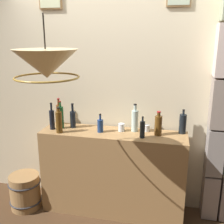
# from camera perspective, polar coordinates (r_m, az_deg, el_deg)

# --- Properties ---
(panelled_rear_partition) EXTENTS (3.48, 0.15, 2.75)m
(panelled_rear_partition) POSITION_cam_1_polar(r_m,az_deg,el_deg) (3.17, 1.31, 5.40)
(panelled_rear_partition) COLOR beige
(panelled_rear_partition) RESTS_ON ground
(bar_shelf_unit) EXTENTS (1.63, 0.42, 0.99)m
(bar_shelf_unit) POSITION_cam_1_polar(r_m,az_deg,el_deg) (3.23, 0.20, -12.57)
(bar_shelf_unit) COLOR #9E7547
(bar_shelf_unit) RESTS_ON ground
(liquor_bottle_mezcal) EXTENTS (0.07, 0.07, 0.32)m
(liquor_bottle_mezcal) POSITION_cam_1_polar(r_m,az_deg,el_deg) (3.18, -10.71, -1.08)
(liquor_bottle_mezcal) COLOR #174C23
(liquor_bottle_mezcal) RESTS_ON bar_shelf_unit
(liquor_bottle_vodka) EXTENTS (0.05, 0.05, 0.23)m
(liquor_bottle_vodka) POSITION_cam_1_polar(r_m,az_deg,el_deg) (2.86, 6.39, -3.60)
(liquor_bottle_vodka) COLOR black
(liquor_bottle_vodka) RESTS_ON bar_shelf_unit
(liquor_bottle_sherry) EXTENTS (0.07, 0.07, 0.21)m
(liquor_bottle_sherry) POSITION_cam_1_polar(r_m,az_deg,el_deg) (3.02, -2.47, -2.83)
(liquor_bottle_sherry) COLOR navy
(liquor_bottle_sherry) RESTS_ON bar_shelf_unit
(liquor_bottle_vermouth) EXTENTS (0.08, 0.08, 0.27)m
(liquor_bottle_vermouth) POSITION_cam_1_polar(r_m,az_deg,el_deg) (3.07, 14.61, -2.38)
(liquor_bottle_vermouth) COLOR black
(liquor_bottle_vermouth) RESTS_ON bar_shelf_unit
(liquor_bottle_brandy) EXTENTS (0.08, 0.08, 0.27)m
(liquor_bottle_brandy) POSITION_cam_1_polar(r_m,az_deg,el_deg) (2.96, 9.68, -2.72)
(liquor_bottle_brandy) COLOR #5A3914
(liquor_bottle_brandy) RESTS_ON bar_shelf_unit
(liquor_bottle_rye) EXTENTS (0.06, 0.06, 0.29)m
(liquor_bottle_rye) POSITION_cam_1_polar(r_m,az_deg,el_deg) (3.19, -8.22, -1.37)
(liquor_bottle_rye) COLOR black
(liquor_bottle_rye) RESTS_ON bar_shelf_unit
(liquor_bottle_rum) EXTENTS (0.06, 0.06, 0.31)m
(liquor_bottle_rum) POSITION_cam_1_polar(r_m,az_deg,el_deg) (3.17, -12.49, -1.45)
(liquor_bottle_rum) COLOR black
(liquor_bottle_rum) RESTS_ON bar_shelf_unit
(liquor_bottle_amaro) EXTENTS (0.06, 0.06, 0.32)m
(liquor_bottle_amaro) POSITION_cam_1_polar(r_m,az_deg,el_deg) (3.34, -11.04, -0.34)
(liquor_bottle_amaro) COLOR brown
(liquor_bottle_amaro) RESTS_ON bar_shelf_unit
(liquor_bottle_gin) EXTENTS (0.07, 0.07, 0.32)m
(liquor_bottle_gin) POSITION_cam_1_polar(r_m,az_deg,el_deg) (3.04, 4.81, -1.73)
(liquor_bottle_gin) COLOR silver
(liquor_bottle_gin) RESTS_ON bar_shelf_unit
(liquor_bottle_whiskey) EXTENTS (0.07, 0.07, 0.29)m
(liquor_bottle_whiskey) POSITION_cam_1_polar(r_m,az_deg,el_deg) (3.04, -11.06, -2.03)
(liquor_bottle_whiskey) COLOR #5B3B14
(liquor_bottle_whiskey) RESTS_ON bar_shelf_unit
(glass_tumbler_rocks) EXTENTS (0.07, 0.07, 0.07)m
(glass_tumbler_rocks) POSITION_cam_1_polar(r_m,az_deg,el_deg) (3.08, 7.25, -3.34)
(glass_tumbler_rocks) COLOR silver
(glass_tumbler_rocks) RESTS_ON bar_shelf_unit
(glass_tumbler_highball) EXTENTS (0.07, 0.07, 0.09)m
(glass_tumbler_highball) POSITION_cam_1_polar(r_m,az_deg,el_deg) (3.06, 1.98, -3.23)
(glass_tumbler_highball) COLOR silver
(glass_tumbler_highball) RESTS_ON bar_shelf_unit
(pendant_lamp) EXTENTS (0.53, 0.53, 0.50)m
(pendant_lamp) POSITION_cam_1_polar(r_m,az_deg,el_deg) (2.28, -13.63, 9.64)
(pendant_lamp) COLOR beige
(wooden_barrel) EXTENTS (0.38, 0.38, 0.43)m
(wooden_barrel) POSITION_cam_1_polar(r_m,az_deg,el_deg) (3.58, -17.74, -15.55)
(wooden_barrel) COLOR #9E7547
(wooden_barrel) RESTS_ON ground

